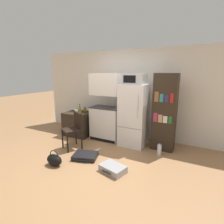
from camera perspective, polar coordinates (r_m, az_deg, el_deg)
name	(u,v)px	position (r m, az deg, el deg)	size (l,w,h in m)	color
ground_plane	(93,163)	(3.87, -6.34, -16.30)	(24.00, 24.00, 0.00)	#A3754C
wall_back	(136,94)	(5.13, 7.78, 5.74)	(6.40, 0.10, 2.52)	silver
side_table	(79,124)	(5.44, -10.81, -3.73)	(0.80, 0.64, 0.70)	#2D2319
kitchen_hutch	(106,110)	(4.89, -2.00, 0.59)	(0.85, 0.49, 1.85)	white
refrigerator	(133,115)	(4.51, 6.98, -1.14)	(0.66, 0.59, 1.60)	white
microwave	(134,79)	(4.38, 7.30, 10.68)	(0.54, 0.41, 0.25)	#B7B7BC
bookshelf	(164,113)	(4.39, 16.76, -0.18)	(0.54, 0.36, 1.87)	#2D2319
bottle_olive_oil	(80,111)	(5.01, -10.45, 0.28)	(0.08, 0.08, 0.26)	#566619
bottle_clear_short	(80,108)	(5.55, -10.52, 1.27)	(0.07, 0.07, 0.21)	silver
bottle_amber_beer	(85,110)	(5.34, -8.82, 0.68)	(0.08, 0.08, 0.16)	brown
bottle_milk_white	(76,112)	(5.12, -11.54, 0.06)	(0.09, 0.09, 0.17)	white
bowl	(75,109)	(5.73, -11.93, 0.86)	(0.13, 0.13, 0.03)	silver
chair	(75,127)	(4.48, -12.13, -4.72)	(0.54, 0.54, 0.91)	black
suitcase_large_flat	(113,169)	(3.55, 0.26, -17.98)	(0.55, 0.44, 0.13)	#99999E
suitcase_small_flat	(85,156)	(4.08, -8.69, -13.98)	(0.62, 0.55, 0.10)	black
handbag	(54,160)	(3.91, -18.31, -14.58)	(0.36, 0.20, 0.33)	black
water_bottle_front	(159,149)	(4.30, 15.18, -11.73)	(0.10, 0.10, 0.31)	silver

